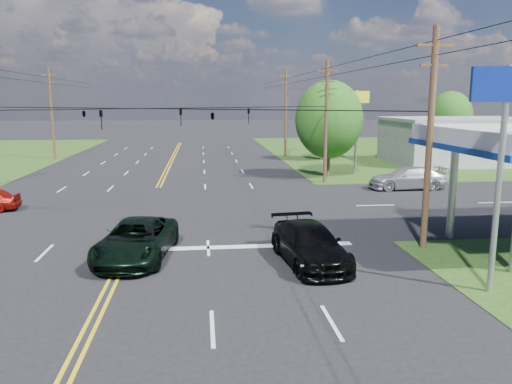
{
  "coord_description": "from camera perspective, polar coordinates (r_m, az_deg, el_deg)",
  "views": [
    {
      "loc": [
        3.3,
        -17.42,
        6.46
      ],
      "look_at": [
        5.86,
        6.0,
        2.12
      ],
      "focal_mm": 35.0,
      "sensor_mm": 36.0,
      "label": 1
    }
  ],
  "objects": [
    {
      "name": "sedan_far",
      "position": [
        38.44,
        16.89,
        1.54
      ],
      "size": [
        5.64,
        2.3,
        1.64
      ],
      "primitive_type": "imported",
      "rotation": [
        0.0,
        0.0,
        -1.57
      ],
      "color": "#BCBBC1",
      "rests_on": "ground"
    },
    {
      "name": "polesign_ne",
      "position": [
        44.67,
        11.46,
        9.15
      ],
      "size": [
        2.02,
        0.76,
        7.34
      ],
      "color": "#A5A5AA",
      "rests_on": "ground"
    },
    {
      "name": "ground",
      "position": [
        30.3,
        -12.34,
        -2.12
      ],
      "size": [
        280.0,
        280.0,
        0.0
      ],
      "primitive_type": "plane",
      "color": "black",
      "rests_on": "ground"
    },
    {
      "name": "stop_bar",
      "position": [
        22.44,
        -1.63,
        -6.3
      ],
      "size": [
        10.0,
        0.5,
        0.02
      ],
      "primitive_type": "cube",
      "color": "silver",
      "rests_on": "ground"
    },
    {
      "name": "suv_black",
      "position": [
        20.21,
        6.15,
        -5.94
      ],
      "size": [
        2.79,
        5.61,
        1.56
      ],
      "primitive_type": "imported",
      "rotation": [
        0.0,
        0.0,
        0.11
      ],
      "color": "black",
      "rests_on": "ground"
    },
    {
      "name": "polesign_se",
      "position": [
        18.05,
        26.54,
        7.62
      ],
      "size": [
        2.22,
        0.76,
        7.56
      ],
      "color": "#A5A5AA",
      "rests_on": "ground"
    },
    {
      "name": "power_lines",
      "position": [
        27.7,
        -13.49,
        14.58
      ],
      "size": [
        26.04,
        100.0,
        0.64
      ],
      "color": "black",
      "rests_on": "ground"
    },
    {
      "name": "pole_se",
      "position": [
        22.66,
        19.24,
        5.95
      ],
      "size": [
        1.6,
        0.28,
        9.5
      ],
      "color": "#49361E",
      "rests_on": "ground"
    },
    {
      "name": "tree_right_b",
      "position": [
        55.08,
        7.72,
        8.0
      ],
      "size": [
        4.94,
        4.94,
        7.09
      ],
      "color": "#49361E",
      "rests_on": "ground"
    },
    {
      "name": "pole_left_far",
      "position": [
        59.7,
        -22.33,
        8.42
      ],
      "size": [
        1.6,
        0.28,
        10.0
      ],
      "color": "#49361E",
      "rests_on": "ground"
    },
    {
      "name": "pole_right_far",
      "position": [
        58.25,
        3.4,
        9.14
      ],
      "size": [
        1.6,
        0.28,
        10.0
      ],
      "color": "#49361E",
      "rests_on": "ground"
    },
    {
      "name": "grass_ne",
      "position": [
        69.42,
        21.04,
        4.4
      ],
      "size": [
        46.0,
        48.0,
        0.03
      ],
      "primitive_type": "cube",
      "color": "#283D13",
      "rests_on": "ground"
    },
    {
      "name": "pole_ne",
      "position": [
        39.66,
        8.01,
        8.1
      ],
      "size": [
        1.6,
        0.28,
        9.5
      ],
      "color": "#49361E",
      "rests_on": "ground"
    },
    {
      "name": "retail_ne",
      "position": [
        56.34,
        22.18,
        5.33
      ],
      "size": [
        14.0,
        10.0,
        4.4
      ],
      "primitive_type": "cube",
      "color": "gray",
      "rests_on": "ground"
    },
    {
      "name": "tree_far_r",
      "position": [
        66.91,
        21.3,
        8.09
      ],
      "size": [
        5.32,
        5.32,
        7.63
      ],
      "color": "#49361E",
      "rests_on": "ground"
    },
    {
      "name": "tree_right_a",
      "position": [
        42.81,
        8.33,
        8.19
      ],
      "size": [
        5.7,
        5.7,
        8.18
      ],
      "color": "#49361E",
      "rests_on": "ground"
    },
    {
      "name": "pickup_dkgreen",
      "position": [
        21.24,
        -13.51,
        -5.34
      ],
      "size": [
        3.39,
        6.01,
        1.58
      ],
      "primitive_type": "imported",
      "rotation": [
        0.0,
        0.0,
        -0.14
      ],
      "color": "black",
      "rests_on": "ground"
    },
    {
      "name": "span_wire_signals",
      "position": [
        29.61,
        -12.8,
        9.28
      ],
      "size": [
        26.0,
        18.0,
        1.13
      ],
      "color": "black",
      "rests_on": "ground"
    }
  ]
}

